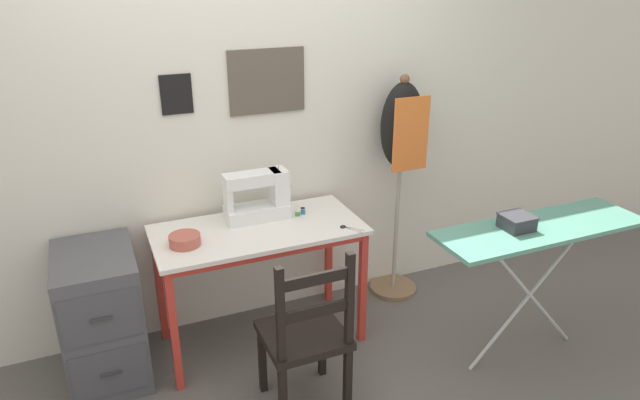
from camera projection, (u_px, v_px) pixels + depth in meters
name	position (u px, v px, depth m)	size (l,w,h in m)	color
ground_plane	(278.00, 366.00, 3.22)	(14.00, 14.00, 0.00)	#5B5651
wall_back	(236.00, 120.00, 3.27)	(10.00, 0.07, 2.55)	silver
sewing_table	(259.00, 243.00, 3.20)	(1.16, 0.57, 0.74)	silver
sewing_machine	(260.00, 197.00, 3.26)	(0.38, 0.16, 0.31)	white
fabric_bowl	(185.00, 240.00, 2.97)	(0.16, 0.16, 0.06)	#B25647
scissors	(348.00, 228.00, 3.17)	(0.11, 0.13, 0.01)	silver
thread_spool_near_machine	(298.00, 213.00, 3.32)	(0.03, 0.03, 0.03)	green
thread_spool_mid_table	(303.00, 211.00, 3.35)	(0.03, 0.03, 0.04)	#2875C1
wooden_chair	(306.00, 336.00, 2.78)	(0.40, 0.38, 0.91)	black
filing_cabinet	(102.00, 316.00, 3.03)	(0.40, 0.57, 0.74)	#4C4C51
dress_form	(401.00, 143.00, 3.57)	(0.32, 0.32, 1.50)	#846647
ironing_board	(540.00, 233.00, 3.03)	(1.19, 0.37, 0.83)	#518E7A
storage_box	(517.00, 222.00, 2.97)	(0.16, 0.15, 0.08)	#333338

